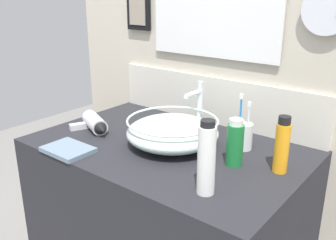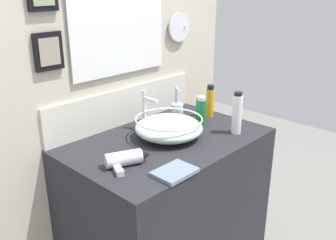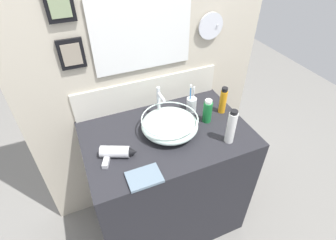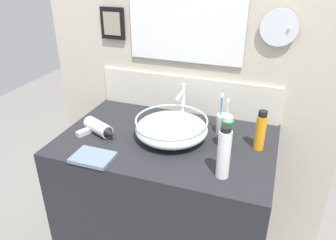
{
  "view_description": "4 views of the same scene",
  "coord_description": "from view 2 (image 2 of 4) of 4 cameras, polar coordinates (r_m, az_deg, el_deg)",
  "views": [
    {
      "loc": [
        0.81,
        -1.01,
        1.46
      ],
      "look_at": [
        0.01,
        0.0,
        1.01
      ],
      "focal_mm": 40.0,
      "sensor_mm": 36.0,
      "label": 1
    },
    {
      "loc": [
        -1.24,
        -1.18,
        1.65
      ],
      "look_at": [
        0.01,
        0.0,
        1.01
      ],
      "focal_mm": 40.0,
      "sensor_mm": 36.0,
      "label": 2
    },
    {
      "loc": [
        -0.45,
        -1.08,
        1.97
      ],
      "look_at": [
        0.01,
        0.0,
        1.01
      ],
      "focal_mm": 28.0,
      "sensor_mm": 36.0,
      "label": 3
    },
    {
      "loc": [
        0.46,
        -1.26,
        1.69
      ],
      "look_at": [
        0.01,
        0.0,
        1.01
      ],
      "focal_mm": 35.0,
      "sensor_mm": 36.0,
      "label": 4
    }
  ],
  "objects": [
    {
      "name": "back_panel",
      "position": [
        2.01,
        -7.64,
        10.03
      ],
      "size": [
        1.61,
        0.1,
        2.59
      ],
      "color": "beige",
      "rests_on": "ground"
    },
    {
      "name": "lotion_bottle",
      "position": [
        1.94,
        10.47,
        0.98
      ],
      "size": [
        0.05,
        0.05,
        0.22
      ],
      "color": "white",
      "rests_on": "vanity_counter"
    },
    {
      "name": "spray_bottle",
      "position": [
        2.17,
        6.42,
        2.85
      ],
      "size": [
        0.05,
        0.05,
        0.19
      ],
      "color": "orange",
      "rests_on": "vanity_counter"
    },
    {
      "name": "hand_towel",
      "position": [
        1.54,
        1.02,
        -7.92
      ],
      "size": [
        0.17,
        0.13,
        0.02
      ],
      "primitive_type": "cube",
      "color": "slate",
      "rests_on": "vanity_counter"
    },
    {
      "name": "shampoo_bottle",
      "position": [
        2.04,
        5.03,
        1.37
      ],
      "size": [
        0.06,
        0.06,
        0.16
      ],
      "color": "#197233",
      "rests_on": "vanity_counter"
    },
    {
      "name": "vanity_counter",
      "position": [
        2.09,
        -0.12,
        -14.46
      ],
      "size": [
        1.01,
        0.65,
        0.91
      ],
      "primitive_type": "cube",
      "color": "#232328",
      "rests_on": "ground"
    },
    {
      "name": "hair_drier",
      "position": [
        1.61,
        -6.31,
        -5.88
      ],
      "size": [
        0.21,
        0.14,
        0.06
      ],
      "color": "silver",
      "rests_on": "vanity_counter"
    },
    {
      "name": "glass_bowl_sink",
      "position": [
        1.87,
        0.13,
        -1.12
      ],
      "size": [
        0.34,
        0.34,
        0.1
      ],
      "color": "silver",
      "rests_on": "vanity_counter"
    },
    {
      "name": "toothbrush_cup",
      "position": [
        2.1,
        1.42,
        1.3
      ],
      "size": [
        0.07,
        0.07,
        0.2
      ],
      "color": "silver",
      "rests_on": "vanity_counter"
    },
    {
      "name": "faucet",
      "position": [
        1.95,
        -3.39,
        1.9
      ],
      "size": [
        0.02,
        0.11,
        0.21
      ],
      "color": "silver",
      "rests_on": "vanity_counter"
    }
  ]
}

